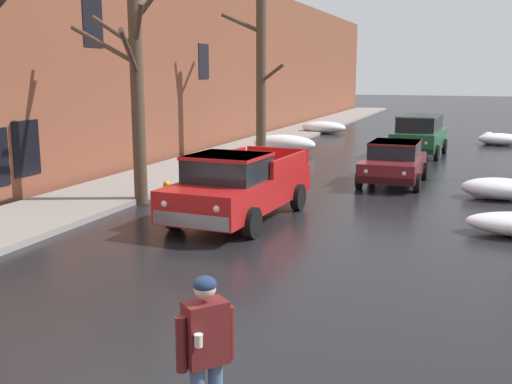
% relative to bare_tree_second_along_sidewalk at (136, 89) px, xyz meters
% --- Properties ---
extents(left_sidewalk_slab, '(3.00, 80.00, 0.15)m').
position_rel_bare_tree_second_along_sidewalk_xyz_m(left_sidewalk_slab, '(-1.52, 8.47, -3.16)').
color(left_sidewalk_slab, gray).
rests_on(left_sidewalk_slab, ground).
extents(brick_townhouse_facade, '(0.63, 80.00, 8.46)m').
position_rel_bare_tree_second_along_sidewalk_xyz_m(brick_townhouse_facade, '(-3.53, 8.46, 0.99)').
color(brick_townhouse_facade, brown).
rests_on(brick_townhouse_facade, ground).
extents(snow_bank_near_corner_left, '(2.72, 1.44, 0.74)m').
position_rel_bare_tree_second_along_sidewalk_xyz_m(snow_bank_near_corner_left, '(-0.03, 21.90, -2.87)').
color(snow_bank_near_corner_left, white).
rests_on(snow_bank_near_corner_left, ground).
extents(snow_bank_mid_block_left, '(3.00, 1.22, 0.84)m').
position_rel_bare_tree_second_along_sidewalk_xyz_m(snow_bank_mid_block_left, '(0.44, 12.22, -2.83)').
color(snow_bank_mid_block_left, white).
rests_on(snow_bank_mid_block_left, ground).
extents(snow_bank_near_corner_right, '(2.19, 1.32, 0.64)m').
position_rel_bare_tree_second_along_sidewalk_xyz_m(snow_bank_near_corner_right, '(9.98, 19.02, -2.93)').
color(snow_bank_near_corner_right, white).
rests_on(snow_bank_near_corner_right, ground).
extents(snow_bank_far_right_pile, '(2.21, 1.32, 0.62)m').
position_rel_bare_tree_second_along_sidewalk_xyz_m(snow_bank_far_right_pile, '(9.66, 4.22, -2.93)').
color(snow_bank_far_right_pile, white).
rests_on(snow_bank_far_right_pile, ground).
extents(bare_tree_second_along_sidewalk, '(3.45, 2.68, 6.44)m').
position_rel_bare_tree_second_along_sidewalk_xyz_m(bare_tree_second_along_sidewalk, '(0.00, 0.00, 0.00)').
color(bare_tree_second_along_sidewalk, '#4C3D2D').
rests_on(bare_tree_second_along_sidewalk, ground).
extents(bare_tree_mid_block, '(2.71, 2.52, 7.73)m').
position_rel_bare_tree_second_along_sidewalk_xyz_m(bare_tree_mid_block, '(0.00, 10.30, 0.51)').
color(bare_tree_mid_block, '#4C3D2D').
rests_on(bare_tree_mid_block, ground).
extents(pickup_truck_red_approaching_near_lane, '(2.44, 5.38, 1.76)m').
position_rel_bare_tree_second_along_sidewalk_xyz_m(pickup_truck_red_approaching_near_lane, '(3.40, -0.89, -2.35)').
color(pickup_truck_red_approaching_near_lane, red).
rests_on(pickup_truck_red_approaching_near_lane, ground).
extents(sedan_maroon_parked_kerbside_close, '(2.02, 3.96, 1.42)m').
position_rel_bare_tree_second_along_sidewalk_xyz_m(sedan_maroon_parked_kerbside_close, '(6.38, 5.75, -2.48)').
color(sedan_maroon_parked_kerbside_close, maroon).
rests_on(sedan_maroon_parked_kerbside_close, ground).
extents(suv_green_parked_kerbside_mid, '(2.33, 4.36, 1.82)m').
position_rel_bare_tree_second_along_sidewalk_xyz_m(suv_green_parked_kerbside_mid, '(6.49, 13.30, -2.25)').
color(suv_green_parked_kerbside_mid, '#1E5633').
rests_on(suv_green_parked_kerbside_mid, ground).
extents(pedestrian_with_coffee, '(0.49, 0.58, 1.76)m').
position_rel_bare_tree_second_along_sidewalk_xyz_m(pedestrian_with_coffee, '(6.61, -9.85, -2.20)').
color(pedestrian_with_coffee, slate).
rests_on(pedestrian_with_coffee, ground).
extents(fire_hydrant, '(0.42, 0.22, 0.71)m').
position_rel_bare_tree_second_along_sidewalk_xyz_m(fire_hydrant, '(0.85, 0.06, -2.88)').
color(fire_hydrant, gold).
rests_on(fire_hydrant, ground).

